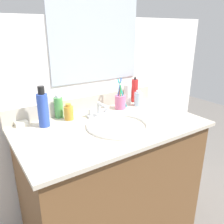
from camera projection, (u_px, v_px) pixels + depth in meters
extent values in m
cube|color=brown|center=(111.00, 184.00, 1.37)|extent=(0.96, 0.54, 0.73)
cube|color=beige|center=(111.00, 126.00, 1.24)|extent=(0.99, 0.58, 0.02)
cube|color=beige|center=(87.00, 103.00, 1.44)|extent=(0.99, 0.02, 0.09)
cube|color=white|center=(83.00, 121.00, 1.54)|extent=(2.09, 0.04, 1.30)
cube|color=#B2BCC6|center=(96.00, 35.00, 1.39)|extent=(0.60, 0.01, 0.56)
torus|color=white|center=(118.00, 125.00, 1.21)|extent=(0.34, 0.34, 0.02)
ellipsoid|color=white|center=(118.00, 133.00, 1.23)|extent=(0.29, 0.29, 0.11)
cylinder|color=#B2B5BA|center=(118.00, 139.00, 1.24)|extent=(0.04, 0.04, 0.01)
cube|color=silver|center=(99.00, 114.00, 1.37)|extent=(0.16, 0.05, 0.01)
cylinder|color=silver|center=(99.00, 108.00, 1.36)|extent=(0.02, 0.02, 0.06)
cylinder|color=silver|center=(102.00, 105.00, 1.32)|extent=(0.02, 0.09, 0.02)
cylinder|color=silver|center=(91.00, 112.00, 1.33)|extent=(0.03, 0.03, 0.04)
cylinder|color=silver|center=(107.00, 109.00, 1.39)|extent=(0.03, 0.03, 0.04)
cylinder|color=white|center=(127.00, 94.00, 1.56)|extent=(0.05, 0.05, 0.13)
cone|color=white|center=(128.00, 83.00, 1.54)|extent=(0.03, 0.03, 0.03)
cylinder|color=red|center=(135.00, 91.00, 1.60)|extent=(0.04, 0.04, 0.16)
cone|color=black|center=(135.00, 78.00, 1.57)|extent=(0.02, 0.02, 0.02)
cylinder|color=#2D4CB2|center=(43.00, 110.00, 1.19)|extent=(0.06, 0.06, 0.17)
cylinder|color=black|center=(41.00, 90.00, 1.15)|extent=(0.03, 0.03, 0.04)
cylinder|color=#4C9E4C|center=(59.00, 108.00, 1.32)|extent=(0.05, 0.05, 0.12)
cylinder|color=white|center=(58.00, 96.00, 1.30)|extent=(0.03, 0.03, 0.02)
cylinder|color=silver|center=(138.00, 99.00, 1.53)|extent=(0.05, 0.05, 0.09)
cylinder|color=white|center=(138.00, 91.00, 1.51)|extent=(0.03, 0.03, 0.01)
cylinder|color=gold|center=(69.00, 113.00, 1.29)|extent=(0.05, 0.05, 0.08)
cylinder|color=gold|center=(68.00, 105.00, 1.28)|extent=(0.03, 0.03, 0.02)
cylinder|color=#D16693|center=(120.00, 102.00, 1.47)|extent=(0.07, 0.07, 0.09)
cylinder|color=blue|center=(119.00, 93.00, 1.45)|extent=(0.04, 0.02, 0.19)
cube|color=white|center=(116.00, 80.00, 1.41)|extent=(0.01, 0.02, 0.01)
cylinder|color=#26B2B2|center=(122.00, 93.00, 1.45)|extent=(0.05, 0.05, 0.18)
cube|color=white|center=(127.00, 82.00, 1.42)|extent=(0.01, 0.02, 0.01)
cylinder|color=#D8333F|center=(119.00, 96.00, 1.45)|extent=(0.03, 0.01, 0.15)
cube|color=white|center=(117.00, 86.00, 1.43)|extent=(0.01, 0.02, 0.01)
cylinder|color=green|center=(121.00, 95.00, 1.44)|extent=(0.02, 0.03, 0.17)
cube|color=white|center=(121.00, 84.00, 1.41)|extent=(0.01, 0.02, 0.01)
cube|color=white|center=(22.00, 124.00, 1.22)|extent=(0.06, 0.04, 0.02)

